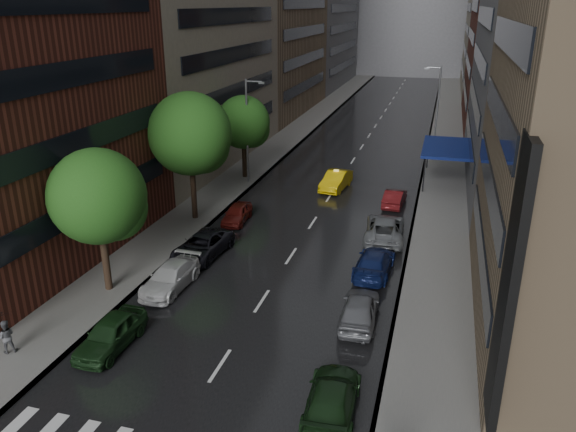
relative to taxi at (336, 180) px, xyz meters
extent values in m
plane|color=gray|center=(-0.10, -30.30, -0.79)|extent=(220.00, 220.00, 0.00)
cube|color=black|center=(-0.10, 19.70, -0.79)|extent=(14.00, 140.00, 0.01)
cube|color=gray|center=(-9.10, 19.70, -0.72)|extent=(4.00, 140.00, 0.15)
cube|color=gray|center=(8.90, 19.70, -0.72)|extent=(4.00, 140.00, 0.15)
cube|color=silver|center=(-6.20, -32.30, -0.78)|extent=(0.55, 2.80, 0.01)
cube|color=maroon|center=(-15.10, -18.30, 12.21)|extent=(8.00, 20.00, 26.00)
cube|color=#937A5B|center=(-15.10, 33.70, 10.21)|extent=(8.00, 28.00, 22.00)
cube|color=slate|center=(14.90, 5.70, 11.21)|extent=(8.00, 28.00, 24.00)
cube|color=gray|center=(14.90, 63.70, 13.21)|extent=(8.00, 32.00, 28.00)
cube|color=black|center=(11.00, -28.30, 5.71)|extent=(0.30, 2.20, 10.00)
cylinder|color=#382619|center=(-8.70, -21.48, 1.45)|extent=(0.40, 0.40, 4.48)
sphere|color=#1E5116|center=(-8.70, -21.48, 4.81)|extent=(5.12, 5.12, 5.12)
cylinder|color=#382619|center=(-8.70, -9.95, 1.80)|extent=(0.40, 0.40, 5.18)
sphere|color=#1E5116|center=(-8.70, -9.95, 5.68)|extent=(5.91, 5.91, 5.91)
cylinder|color=#382619|center=(-8.70, 0.97, 1.29)|extent=(0.40, 0.40, 4.15)
sphere|color=#1E5116|center=(-8.70, 0.97, 4.40)|extent=(4.75, 4.75, 4.75)
imported|color=#E4B90C|center=(0.00, 0.00, 0.00)|extent=(2.22, 4.96, 1.58)
imported|color=#173317|center=(-5.50, -26.32, -0.04)|extent=(1.83, 4.42, 1.50)
imported|color=silver|center=(-5.50, -20.27, -0.10)|extent=(2.12, 4.83, 1.38)
imported|color=black|center=(-5.50, -15.84, -0.06)|extent=(2.89, 5.43, 1.45)
imported|color=#5D1712|center=(-5.50, -9.60, -0.13)|extent=(1.78, 3.97, 1.33)
imported|color=black|center=(5.30, -27.99, -0.09)|extent=(2.22, 4.94, 1.41)
imported|color=slate|center=(5.30, -21.02, -0.02)|extent=(1.97, 4.56, 1.53)
imported|color=#111D51|center=(5.30, -15.37, -0.07)|extent=(2.22, 5.05, 1.44)
imported|color=slate|center=(5.30, -9.91, -0.02)|extent=(2.94, 5.74, 1.55)
imported|color=#5B1214|center=(5.30, -2.91, -0.12)|extent=(1.69, 4.18, 1.35)
imported|color=#55565B|center=(-9.74, -28.11, 0.17)|extent=(1.00, 0.97, 1.62)
imported|color=black|center=(-9.74, -28.11, 1.01)|extent=(0.96, 0.98, 0.88)
cylinder|color=gray|center=(-7.90, -0.30, 3.86)|extent=(0.18, 0.18, 9.00)
cube|color=gray|center=(-6.50, -0.30, 8.06)|extent=(0.50, 0.22, 0.16)
cylinder|color=gray|center=(7.70, 14.70, 3.86)|extent=(0.18, 0.18, 9.00)
cube|color=gray|center=(6.30, 14.70, 8.06)|extent=(0.50, 0.22, 0.16)
cube|color=navy|center=(8.90, 4.70, 2.36)|extent=(4.00, 8.00, 0.25)
cylinder|color=black|center=(7.30, 0.90, 0.86)|extent=(0.12, 0.12, 3.00)
cylinder|color=black|center=(7.30, 8.50, 0.86)|extent=(0.12, 0.12, 3.00)
camera|label=1|loc=(8.45, -45.66, 14.33)|focal=35.00mm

